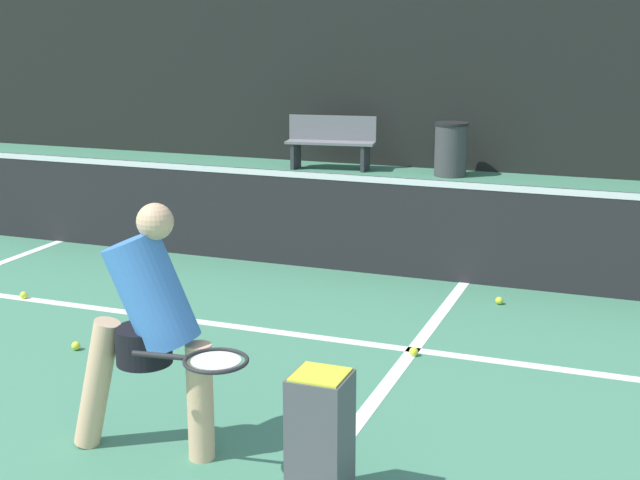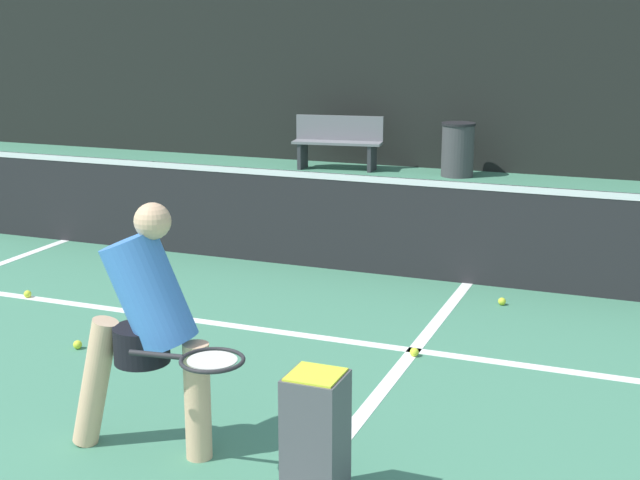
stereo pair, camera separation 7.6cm
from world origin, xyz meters
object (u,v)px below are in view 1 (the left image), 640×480
Objects in this scene: player_practicing at (150,323)px; trash_bin at (451,149)px; courtside_bench at (331,141)px; ball_hopper at (320,437)px.

player_practicing is 1.75× the size of trash_bin.
courtside_bench is 1.96m from trash_bin.
ball_hopper is 9.89m from trash_bin.
player_practicing reaches higher than trash_bin.
player_practicing is at bearing -84.12° from courtside_bench.
ball_hopper is at bearing -81.14° from trash_bin.
ball_hopper is at bearing -78.64° from courtside_bench.
courtside_bench is at bearing 96.98° from player_practicing.
player_practicing is 2.05× the size of ball_hopper.
trash_bin is (-1.52, 9.77, 0.05)m from ball_hopper.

